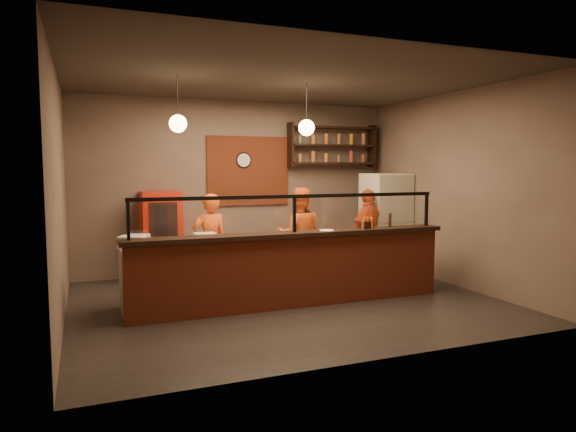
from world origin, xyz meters
name	(u,v)px	position (x,y,z in m)	size (l,w,h in m)	color
floor	(286,301)	(0.00, 0.00, 0.00)	(6.00, 6.00, 0.00)	black
ceiling	(286,79)	(0.00, 0.00, 3.20)	(6.00, 6.00, 0.00)	#3A332C
wall_back	(238,187)	(0.00, 2.50, 1.60)	(6.00, 6.00, 0.00)	#6D5A50
wall_left	(59,197)	(-3.00, 0.00, 1.60)	(5.00, 5.00, 0.00)	#6D5A50
wall_right	(455,189)	(3.00, 0.00, 1.60)	(5.00, 5.00, 0.00)	#6D5A50
wall_front	(379,203)	(0.00, -2.50, 1.60)	(6.00, 6.00, 0.00)	#6D5A50
brick_patch	(248,171)	(0.20, 2.47, 1.90)	(1.60, 0.04, 1.30)	#953B20
service_counter	(294,271)	(0.00, -0.30, 0.50)	(4.60, 0.25, 1.00)	#953B20
counter_ledge	(294,234)	(0.00, -0.30, 1.03)	(4.70, 0.37, 0.06)	black
worktop_cabinet	(282,270)	(0.00, 0.20, 0.42)	(4.60, 0.75, 0.85)	gray
worktop	(282,240)	(0.00, 0.20, 0.88)	(4.60, 0.75, 0.05)	silver
sneeze_guard	(294,210)	(0.00, -0.30, 1.37)	(4.50, 0.05, 0.52)	white
wall_shelving	(333,145)	(1.90, 2.32, 2.40)	(1.84, 0.28, 0.85)	black
wall_clock	(243,160)	(0.10, 2.46, 2.10)	(0.30, 0.30, 0.04)	black
pendant_left	(178,123)	(-1.50, 0.20, 2.55)	(0.24, 0.24, 0.77)	black
pendant_right	(306,128)	(0.40, 0.20, 2.55)	(0.24, 0.24, 0.77)	black
cook_left	(210,243)	(-0.91, 0.97, 0.78)	(0.57, 0.37, 1.56)	#DF4D15
cook_mid	(299,235)	(0.67, 1.10, 0.81)	(0.79, 0.62, 1.62)	#E95915
cook_right	(369,233)	(2.05, 1.14, 0.79)	(0.92, 0.38, 1.57)	red
fridge	(385,222)	(2.60, 1.45, 0.93)	(0.77, 0.72, 1.85)	beige
red_cooler	(161,236)	(-1.49, 2.15, 0.78)	(0.66, 0.61, 1.55)	red
pizza_dough	(314,238)	(0.47, 0.07, 0.91)	(0.57, 0.57, 0.01)	white
prep_tub_a	(132,242)	(-2.15, 0.15, 0.98)	(0.31, 0.25, 0.15)	white
prep_tub_b	(139,240)	(-2.04, 0.35, 0.97)	(0.29, 0.23, 0.14)	white
prep_tub_c	(205,238)	(-1.16, 0.17, 0.97)	(0.29, 0.23, 0.15)	white
rolling_pin	(150,243)	(-1.90, 0.27, 0.93)	(0.06, 0.06, 0.35)	yellow
condiment_caddy	(366,225)	(1.16, -0.28, 1.11)	(0.19, 0.15, 0.11)	black
pepper_mill	(390,220)	(1.61, -0.22, 1.16)	(0.04, 0.04, 0.20)	black
small_plate	(327,230)	(0.48, -0.35, 1.07)	(0.20, 0.20, 0.01)	white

